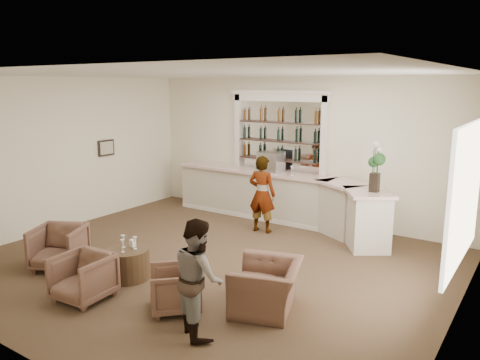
% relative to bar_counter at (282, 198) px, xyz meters
% --- Properties ---
extents(ground, '(8.00, 8.00, 0.00)m').
position_rel_bar_counter_xyz_m(ground, '(0.16, -3.00, -0.57)').
color(ground, brown).
rests_on(ground, ground).
extents(room_shell, '(8.04, 7.02, 3.32)m').
position_rel_bar_counter_xyz_m(room_shell, '(0.33, -2.29, 1.77)').
color(room_shell, '#F6ECCC').
rests_on(room_shell, ground).
extents(bar_counter, '(5.72, 1.80, 1.14)m').
position_rel_bar_counter_xyz_m(bar_counter, '(0.00, 0.00, 0.00)').
color(bar_counter, beige).
rests_on(bar_counter, ground).
extents(back_bar_alcove, '(2.64, 0.25, 3.00)m').
position_rel_bar_counter_xyz_m(back_bar_alcove, '(-0.34, 0.41, 1.46)').
color(back_bar_alcove, white).
rests_on(back_bar_alcove, ground).
extents(cocktail_table, '(0.70, 0.70, 0.50)m').
position_rel_bar_counter_xyz_m(cocktail_table, '(-0.53, -4.23, -0.32)').
color(cocktail_table, '#44321D').
rests_on(cocktail_table, ground).
extents(sommelier, '(0.64, 0.46, 1.66)m').
position_rel_bar_counter_xyz_m(sommelier, '(-0.02, -0.86, 0.26)').
color(sommelier, gray).
rests_on(sommelier, ground).
extents(guest, '(0.93, 0.89, 1.51)m').
position_rel_bar_counter_xyz_m(guest, '(1.51, -4.92, 0.18)').
color(guest, gray).
rests_on(guest, ground).
extents(armchair_left, '(1.08, 1.09, 0.75)m').
position_rel_bar_counter_xyz_m(armchair_left, '(-1.87, -4.57, -0.20)').
color(armchair_left, brown).
rests_on(armchair_left, ground).
extents(armchair_center, '(0.79, 0.81, 0.70)m').
position_rel_bar_counter_xyz_m(armchair_center, '(-0.49, -5.13, -0.23)').
color(armchair_center, brown).
rests_on(armchair_center, ground).
extents(armchair_right, '(0.97, 0.97, 0.63)m').
position_rel_bar_counter_xyz_m(armchair_right, '(0.85, -4.63, -0.26)').
color(armchair_right, brown).
rests_on(armchair_right, ground).
extents(armchair_far, '(1.20, 1.28, 0.68)m').
position_rel_bar_counter_xyz_m(armchair_far, '(1.91, -3.89, -0.23)').
color(armchair_far, brown).
rests_on(armchair_far, ground).
extents(espresso_machine, '(0.53, 0.45, 0.47)m').
position_rel_bar_counter_xyz_m(espresso_machine, '(-0.36, 0.08, 0.80)').
color(espresso_machine, silver).
rests_on(espresso_machine, bar_counter).
extents(flower_vase, '(0.25, 0.25, 0.95)m').
position_rel_bar_counter_xyz_m(flower_vase, '(2.31, -0.62, 1.10)').
color(flower_vase, black).
rests_on(flower_vase, bar_counter).
extents(wine_glass_bar_left, '(0.07, 0.07, 0.21)m').
position_rel_bar_counter_xyz_m(wine_glass_bar_left, '(0.25, -0.02, 0.67)').
color(wine_glass_bar_left, white).
rests_on(wine_glass_bar_left, bar_counter).
extents(wine_glass_bar_right, '(0.07, 0.07, 0.21)m').
position_rel_bar_counter_xyz_m(wine_glass_bar_right, '(-0.61, 0.03, 0.67)').
color(wine_glass_bar_right, white).
rests_on(wine_glass_bar_right, bar_counter).
extents(wine_glass_tbl_a, '(0.07, 0.07, 0.21)m').
position_rel_bar_counter_xyz_m(wine_glass_tbl_a, '(-0.65, -4.20, 0.03)').
color(wine_glass_tbl_a, white).
rests_on(wine_glass_tbl_a, cocktail_table).
extents(wine_glass_tbl_b, '(0.07, 0.07, 0.21)m').
position_rel_bar_counter_xyz_m(wine_glass_tbl_b, '(-0.43, -4.15, 0.03)').
color(wine_glass_tbl_b, white).
rests_on(wine_glass_tbl_b, cocktail_table).
extents(wine_glass_tbl_c, '(0.07, 0.07, 0.21)m').
position_rel_bar_counter_xyz_m(wine_glass_tbl_c, '(-0.49, -4.36, 0.03)').
color(wine_glass_tbl_c, white).
rests_on(wine_glass_tbl_c, cocktail_table).
extents(napkin_holder, '(0.08, 0.08, 0.12)m').
position_rel_bar_counter_xyz_m(napkin_holder, '(-0.55, -4.09, -0.01)').
color(napkin_holder, white).
rests_on(napkin_holder, cocktail_table).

